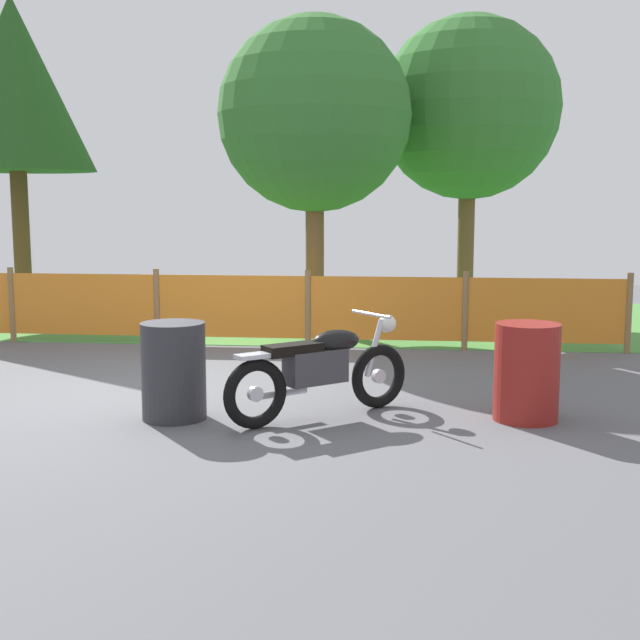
% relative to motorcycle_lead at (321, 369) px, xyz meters
% --- Properties ---
extents(ground, '(24.00, 24.00, 0.02)m').
position_rel_motorcycle_lead_xyz_m(ground, '(-1.62, 1.01, -0.46)').
color(ground, '#5B5B60').
extents(grass_verge, '(24.00, 5.49, 0.01)m').
position_rel_motorcycle_lead_xyz_m(grass_verge, '(-1.62, 6.42, -0.44)').
color(grass_verge, '#4C8C3D').
rests_on(grass_verge, ground).
extents(barrier_fence, '(10.54, 0.08, 1.05)m').
position_rel_motorcycle_lead_xyz_m(barrier_fence, '(-1.62, 3.68, 0.09)').
color(barrier_fence, olive).
rests_on(barrier_fence, ground).
extents(tree_leftmost, '(2.56, 2.56, 5.31)m').
position_rel_motorcycle_lead_xyz_m(tree_leftmost, '(-5.75, 6.09, 3.41)').
color(tree_leftmost, brown).
rests_on(tree_leftmost, ground).
extents(tree_near_left, '(2.88, 2.88, 4.68)m').
position_rel_motorcycle_lead_xyz_m(tree_near_left, '(-0.66, 5.22, 2.77)').
color(tree_near_left, brown).
rests_on(tree_near_left, ground).
extents(tree_near_right, '(3.02, 3.02, 5.01)m').
position_rel_motorcycle_lead_xyz_m(tree_near_right, '(1.71, 7.03, 3.04)').
color(tree_near_right, brown).
rests_on(tree_near_right, ground).
extents(motorcycle_lead, '(1.57, 1.34, 0.93)m').
position_rel_motorcycle_lead_xyz_m(motorcycle_lead, '(0.00, 0.00, 0.00)').
color(motorcycle_lead, black).
rests_on(motorcycle_lead, ground).
extents(oil_drum, '(0.58, 0.58, 0.88)m').
position_rel_motorcycle_lead_xyz_m(oil_drum, '(1.84, 0.11, -0.01)').
color(oil_drum, maroon).
rests_on(oil_drum, ground).
extents(spare_drum, '(0.58, 0.58, 0.88)m').
position_rel_motorcycle_lead_xyz_m(spare_drum, '(-1.32, -0.18, -0.01)').
color(spare_drum, '#2D2D33').
rests_on(spare_drum, ground).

